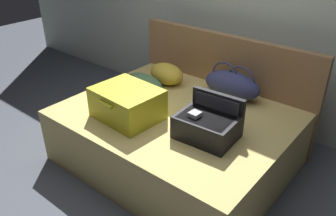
# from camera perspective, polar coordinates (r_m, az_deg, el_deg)

# --- Properties ---
(ground_plane) EXTENTS (12.00, 12.00, 0.00)m
(ground_plane) POSITION_cam_1_polar(r_m,az_deg,el_deg) (3.22, -3.24, -11.90)
(ground_plane) COLOR #4C515B
(back_wall) EXTENTS (8.00, 0.10, 2.60)m
(back_wall) POSITION_cam_1_polar(r_m,az_deg,el_deg) (3.90, 13.34, 16.21)
(back_wall) COLOR #B7C1B2
(back_wall) RESTS_ON ground
(bed) EXTENTS (2.01, 1.57, 0.54)m
(bed) POSITION_cam_1_polar(r_m,az_deg,el_deg) (3.31, 1.29, -4.86)
(bed) COLOR tan
(bed) RESTS_ON ground
(headboard) EXTENTS (2.05, 0.08, 1.07)m
(headboard) POSITION_cam_1_polar(r_m,az_deg,el_deg) (3.78, 9.08, 3.97)
(headboard) COLOR olive
(headboard) RESTS_ON ground
(hard_case_large) EXTENTS (0.58, 0.50, 0.28)m
(hard_case_large) POSITION_cam_1_polar(r_m,az_deg,el_deg) (3.05, -6.71, 0.80)
(hard_case_large) COLOR gold
(hard_case_large) RESTS_ON bed
(hard_case_medium) EXTENTS (0.49, 0.40, 0.33)m
(hard_case_medium) POSITION_cam_1_polar(r_m,az_deg,el_deg) (2.78, 6.51, -2.68)
(hard_case_medium) COLOR black
(hard_case_medium) RESTS_ON bed
(duffel_bag) EXTENTS (0.58, 0.29, 0.35)m
(duffel_bag) POSITION_cam_1_polar(r_m,az_deg,el_deg) (3.44, 10.49, 3.79)
(duffel_bag) COLOR navy
(duffel_bag) RESTS_ON bed
(pillow_near_headboard) EXTENTS (0.46, 0.35, 0.21)m
(pillow_near_headboard) POSITION_cam_1_polar(r_m,az_deg,el_deg) (3.71, -0.25, 5.65)
(pillow_near_headboard) COLOR gold
(pillow_near_headboard) RESTS_ON bed
(pillow_center_head) EXTENTS (0.48, 0.26, 0.19)m
(pillow_center_head) POSITION_cam_1_polar(r_m,az_deg,el_deg) (3.52, -4.05, 4.05)
(pillow_center_head) COLOR #4C724C
(pillow_center_head) RESTS_ON bed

